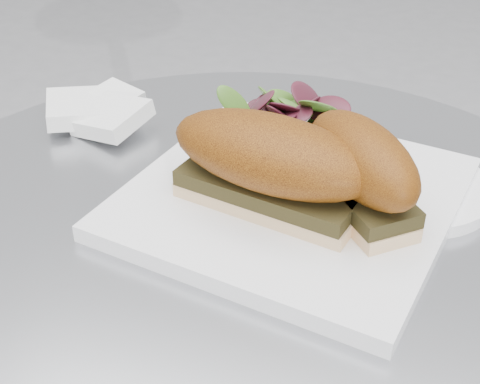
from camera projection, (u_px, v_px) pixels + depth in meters
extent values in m
cylinder|color=#A2A5A9|center=(244.00, 247.00, 0.57)|extent=(0.70, 0.70, 0.02)
cube|color=white|center=(292.00, 197.00, 0.60)|extent=(0.33, 0.33, 0.02)
cube|color=#DAB488|center=(270.00, 198.00, 0.58)|extent=(0.17, 0.10, 0.01)
cube|color=black|center=(270.00, 185.00, 0.57)|extent=(0.17, 0.10, 0.01)
ellipsoid|color=#713C0A|center=(271.00, 153.00, 0.55)|extent=(0.20, 0.13, 0.06)
cube|color=#DAB488|center=(357.00, 203.00, 0.57)|extent=(0.11, 0.13, 0.01)
cube|color=black|center=(358.00, 190.00, 0.56)|extent=(0.11, 0.12, 0.01)
ellipsoid|color=#713C0A|center=(362.00, 158.00, 0.55)|extent=(0.14, 0.15, 0.06)
cylinder|color=white|center=(414.00, 188.00, 0.62)|extent=(0.14, 0.14, 0.01)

